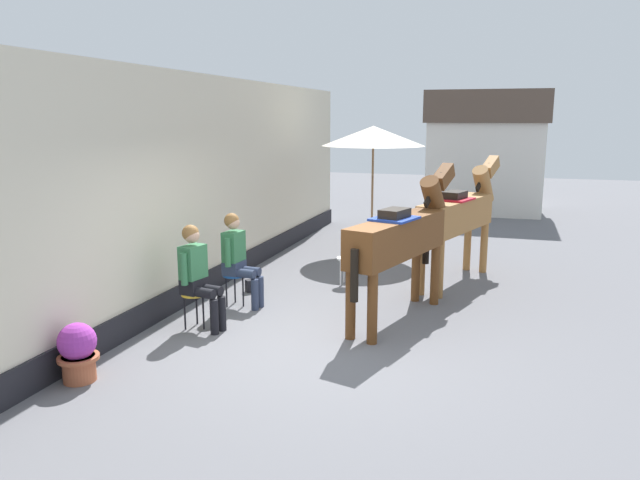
{
  "coord_description": "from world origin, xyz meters",
  "views": [
    {
      "loc": [
        2.1,
        -6.8,
        2.75
      ],
      "look_at": [
        -0.4,
        1.2,
        1.05
      ],
      "focal_mm": 34.06,
      "sensor_mm": 36.0,
      "label": 1
    }
  ],
  "objects_px": {
    "saddled_horse_far": "(459,214)",
    "flower_planter_near": "(78,351)",
    "spare_stool_white": "(346,261)",
    "seated_visitor_far": "(238,255)",
    "satchel_bag": "(254,285)",
    "saddled_horse_near": "(402,236)",
    "cafe_parasol": "(373,137)",
    "seated_visitor_near": "(197,272)"
  },
  "relations": [
    {
      "from": "seated_visitor_far",
      "to": "flower_planter_near",
      "type": "distance_m",
      "value": 2.98
    },
    {
      "from": "flower_planter_near",
      "to": "cafe_parasol",
      "type": "relative_size",
      "value": 0.25
    },
    {
      "from": "seated_visitor_near",
      "to": "spare_stool_white",
      "type": "xyz_separation_m",
      "value": [
        1.3,
        2.67,
        -0.38
      ]
    },
    {
      "from": "saddled_horse_far",
      "to": "seated_visitor_near",
      "type": "bearing_deg",
      "value": -131.47
    },
    {
      "from": "saddled_horse_far",
      "to": "spare_stool_white",
      "type": "relative_size",
      "value": 6.3
    },
    {
      "from": "saddled_horse_near",
      "to": "cafe_parasol",
      "type": "relative_size",
      "value": 1.13
    },
    {
      "from": "flower_planter_near",
      "to": "satchel_bag",
      "type": "height_order",
      "value": "flower_planter_near"
    },
    {
      "from": "saddled_horse_far",
      "to": "satchel_bag",
      "type": "bearing_deg",
      "value": -152.12
    },
    {
      "from": "seated_visitor_near",
      "to": "saddled_horse_far",
      "type": "distance_m",
      "value": 4.62
    },
    {
      "from": "seated_visitor_far",
      "to": "flower_planter_near",
      "type": "xyz_separation_m",
      "value": [
        -0.51,
        -2.9,
        -0.44
      ]
    },
    {
      "from": "seated_visitor_far",
      "to": "spare_stool_white",
      "type": "distance_m",
      "value": 2.06
    },
    {
      "from": "seated_visitor_near",
      "to": "spare_stool_white",
      "type": "relative_size",
      "value": 3.02
    },
    {
      "from": "saddled_horse_near",
      "to": "cafe_parasol",
      "type": "bearing_deg",
      "value": 107.75
    },
    {
      "from": "seated_visitor_near",
      "to": "cafe_parasol",
      "type": "relative_size",
      "value": 0.54
    },
    {
      "from": "cafe_parasol",
      "to": "flower_planter_near",
      "type": "bearing_deg",
      "value": -102.06
    },
    {
      "from": "seated_visitor_near",
      "to": "saddled_horse_far",
      "type": "relative_size",
      "value": 0.48
    },
    {
      "from": "seated_visitor_near",
      "to": "satchel_bag",
      "type": "xyz_separation_m",
      "value": [
        -0.0,
        1.84,
        -0.68
      ]
    },
    {
      "from": "saddled_horse_far",
      "to": "spare_stool_white",
      "type": "bearing_deg",
      "value": -156.08
    },
    {
      "from": "satchel_bag",
      "to": "spare_stool_white",
      "type": "bearing_deg",
      "value": 165.41
    },
    {
      "from": "seated_visitor_near",
      "to": "spare_stool_white",
      "type": "distance_m",
      "value": 3.0
    },
    {
      "from": "seated_visitor_near",
      "to": "spare_stool_white",
      "type": "height_order",
      "value": "seated_visitor_near"
    },
    {
      "from": "spare_stool_white",
      "to": "satchel_bag",
      "type": "xyz_separation_m",
      "value": [
        -1.3,
        -0.84,
        -0.3
      ]
    },
    {
      "from": "saddled_horse_near",
      "to": "flower_planter_near",
      "type": "bearing_deg",
      "value": -133.04
    },
    {
      "from": "spare_stool_white",
      "to": "cafe_parasol",
      "type": "bearing_deg",
      "value": 93.63
    },
    {
      "from": "cafe_parasol",
      "to": "seated_visitor_far",
      "type": "bearing_deg",
      "value": -103.49
    },
    {
      "from": "saddled_horse_far",
      "to": "satchel_bag",
      "type": "relative_size",
      "value": 10.36
    },
    {
      "from": "seated_visitor_near",
      "to": "satchel_bag",
      "type": "height_order",
      "value": "seated_visitor_near"
    },
    {
      "from": "saddled_horse_near",
      "to": "cafe_parasol",
      "type": "distance_m",
      "value": 4.53
    },
    {
      "from": "seated_visitor_far",
      "to": "satchel_bag",
      "type": "height_order",
      "value": "seated_visitor_far"
    },
    {
      "from": "seated_visitor_near",
      "to": "flower_planter_near",
      "type": "distance_m",
      "value": 1.94
    },
    {
      "from": "flower_planter_near",
      "to": "satchel_bag",
      "type": "xyz_separation_m",
      "value": [
        0.42,
        3.68,
        -0.23
      ]
    },
    {
      "from": "seated_visitor_far",
      "to": "satchel_bag",
      "type": "bearing_deg",
      "value": 96.5
    },
    {
      "from": "saddled_horse_near",
      "to": "saddled_horse_far",
      "type": "xyz_separation_m",
      "value": [
        0.59,
        2.21,
        0.0
      ]
    },
    {
      "from": "flower_planter_near",
      "to": "satchel_bag",
      "type": "relative_size",
      "value": 2.29
    },
    {
      "from": "spare_stool_white",
      "to": "satchel_bag",
      "type": "bearing_deg",
      "value": -147.22
    },
    {
      "from": "spare_stool_white",
      "to": "saddled_horse_near",
      "type": "bearing_deg",
      "value": -51.11
    },
    {
      "from": "seated_visitor_far",
      "to": "flower_planter_near",
      "type": "bearing_deg",
      "value": -99.88
    },
    {
      "from": "saddled_horse_far",
      "to": "flower_planter_near",
      "type": "relative_size",
      "value": 4.53
    },
    {
      "from": "seated_visitor_far",
      "to": "saddled_horse_near",
      "type": "bearing_deg",
      "value": 4.37
    },
    {
      "from": "seated_visitor_near",
      "to": "flower_planter_near",
      "type": "relative_size",
      "value": 2.17
    },
    {
      "from": "flower_planter_near",
      "to": "spare_stool_white",
      "type": "distance_m",
      "value": 4.84
    },
    {
      "from": "saddled_horse_far",
      "to": "flower_planter_near",
      "type": "xyz_separation_m",
      "value": [
        -3.47,
        -5.3,
        -0.82
      ]
    }
  ]
}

